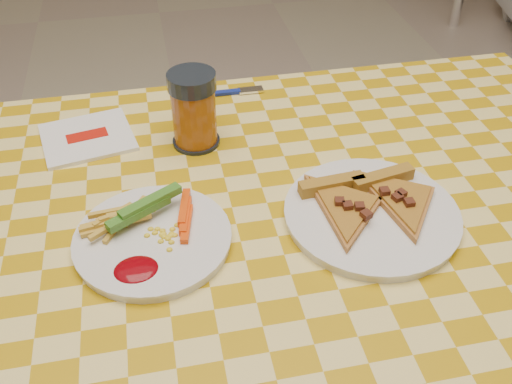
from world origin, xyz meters
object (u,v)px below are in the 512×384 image
table (242,279)px  drink_glass (194,110)px  plate_right (371,215)px  plate_left (153,240)px

table → drink_glass: (-0.03, 0.24, 0.14)m
plate_right → drink_glass: (-0.22, 0.23, 0.06)m
plate_left → drink_glass: size_ratio=1.63×
table → plate_right: size_ratio=5.37×
plate_left → drink_glass: bearing=69.3°
plate_left → plate_right: (0.30, -0.01, 0.00)m
plate_right → table: bearing=-177.4°
plate_left → plate_right: size_ratio=0.86×
drink_glass → plate_left: bearing=-110.7°
table → plate_left: 0.14m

